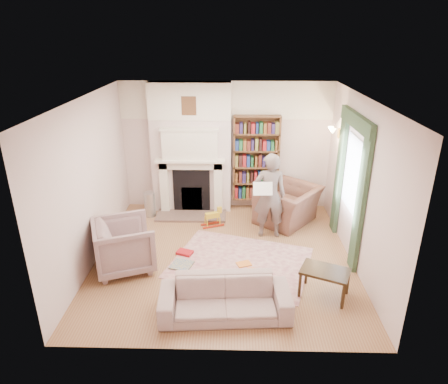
{
  "coord_description": "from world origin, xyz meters",
  "views": [
    {
      "loc": [
        0.16,
        -6.18,
        3.8
      ],
      "look_at": [
        0.0,
        0.25,
        1.15
      ],
      "focal_mm": 32.0,
      "sensor_mm": 36.0,
      "label": 1
    }
  ],
  "objects_px": {
    "armchair_reading": "(288,205)",
    "bookcase": "(256,159)",
    "man_reading": "(270,196)",
    "coffee_table": "(324,283)",
    "sofa": "(225,298)",
    "rocking_horse": "(212,217)",
    "paraffin_heater": "(150,204)",
    "armchair_left": "(124,245)"
  },
  "relations": [
    {
      "from": "armchair_left",
      "to": "paraffin_heater",
      "type": "bearing_deg",
      "value": -21.99
    },
    {
      "from": "rocking_horse",
      "to": "bookcase",
      "type": "bearing_deg",
      "value": 23.47
    },
    {
      "from": "armchair_reading",
      "to": "man_reading",
      "type": "xyz_separation_m",
      "value": [
        -0.45,
        -0.6,
        0.46
      ]
    },
    {
      "from": "armchair_left",
      "to": "coffee_table",
      "type": "height_order",
      "value": "armchair_left"
    },
    {
      "from": "man_reading",
      "to": "paraffin_heater",
      "type": "height_order",
      "value": "man_reading"
    },
    {
      "from": "sofa",
      "to": "coffee_table",
      "type": "height_order",
      "value": "sofa"
    },
    {
      "from": "sofa",
      "to": "paraffin_heater",
      "type": "bearing_deg",
      "value": 114.04
    },
    {
      "from": "armchair_left",
      "to": "paraffin_heater",
      "type": "xyz_separation_m",
      "value": [
        0.02,
        2.03,
        -0.16
      ]
    },
    {
      "from": "man_reading",
      "to": "rocking_horse",
      "type": "relative_size",
      "value": 3.69
    },
    {
      "from": "paraffin_heater",
      "to": "armchair_reading",
      "type": "bearing_deg",
      "value": -4.12
    },
    {
      "from": "sofa",
      "to": "rocking_horse",
      "type": "distance_m",
      "value": 2.76
    },
    {
      "from": "sofa",
      "to": "man_reading",
      "type": "xyz_separation_m",
      "value": [
        0.8,
        2.38,
        0.58
      ]
    },
    {
      "from": "man_reading",
      "to": "paraffin_heater",
      "type": "distance_m",
      "value": 2.68
    },
    {
      "from": "sofa",
      "to": "coffee_table",
      "type": "distance_m",
      "value": 1.56
    },
    {
      "from": "man_reading",
      "to": "paraffin_heater",
      "type": "relative_size",
      "value": 3.07
    },
    {
      "from": "bookcase",
      "to": "armchair_reading",
      "type": "relative_size",
      "value": 1.55
    },
    {
      "from": "bookcase",
      "to": "paraffin_heater",
      "type": "bearing_deg",
      "value": -168.02
    },
    {
      "from": "bookcase",
      "to": "sofa",
      "type": "height_order",
      "value": "bookcase"
    },
    {
      "from": "armchair_reading",
      "to": "bookcase",
      "type": "bearing_deg",
      "value": -98.04
    },
    {
      "from": "bookcase",
      "to": "armchair_reading",
      "type": "xyz_separation_m",
      "value": [
        0.65,
        -0.7,
        -0.79
      ]
    },
    {
      "from": "armchair_left",
      "to": "bookcase",
      "type": "bearing_deg",
      "value": -63.94
    },
    {
      "from": "sofa",
      "to": "rocking_horse",
      "type": "xyz_separation_m",
      "value": [
        -0.32,
        2.74,
        -0.07
      ]
    },
    {
      "from": "armchair_left",
      "to": "paraffin_heater",
      "type": "distance_m",
      "value": 2.04
    },
    {
      "from": "bookcase",
      "to": "paraffin_heater",
      "type": "xyz_separation_m",
      "value": [
        -2.29,
        -0.49,
        -0.9
      ]
    },
    {
      "from": "armchair_reading",
      "to": "coffee_table",
      "type": "relative_size",
      "value": 1.71
    },
    {
      "from": "armchair_reading",
      "to": "coffee_table",
      "type": "distance_m",
      "value": 2.52
    },
    {
      "from": "man_reading",
      "to": "coffee_table",
      "type": "relative_size",
      "value": 2.42
    },
    {
      "from": "sofa",
      "to": "man_reading",
      "type": "distance_m",
      "value": 2.57
    },
    {
      "from": "armchair_left",
      "to": "sofa",
      "type": "bearing_deg",
      "value": -145.43
    },
    {
      "from": "bookcase",
      "to": "coffee_table",
      "type": "relative_size",
      "value": 2.64
    },
    {
      "from": "armchair_reading",
      "to": "sofa",
      "type": "distance_m",
      "value": 3.23
    },
    {
      "from": "bookcase",
      "to": "armchair_reading",
      "type": "distance_m",
      "value": 1.24
    },
    {
      "from": "rocking_horse",
      "to": "armchair_reading",
      "type": "bearing_deg",
      "value": -13.65
    },
    {
      "from": "bookcase",
      "to": "armchair_left",
      "type": "bearing_deg",
      "value": -132.53
    },
    {
      "from": "coffee_table",
      "to": "man_reading",
      "type": "bearing_deg",
      "value": 133.9
    },
    {
      "from": "paraffin_heater",
      "to": "rocking_horse",
      "type": "relative_size",
      "value": 1.2
    },
    {
      "from": "sofa",
      "to": "armchair_reading",
      "type": "bearing_deg",
      "value": 63.33
    },
    {
      "from": "armchair_reading",
      "to": "paraffin_heater",
      "type": "distance_m",
      "value": 2.95
    },
    {
      "from": "sofa",
      "to": "coffee_table",
      "type": "bearing_deg",
      "value": 13.59
    },
    {
      "from": "paraffin_heater",
      "to": "man_reading",
      "type": "bearing_deg",
      "value": -18.05
    },
    {
      "from": "armchair_left",
      "to": "armchair_reading",
      "type": "bearing_deg",
      "value": -79.86
    },
    {
      "from": "armchair_left",
      "to": "man_reading",
      "type": "relative_size",
      "value": 0.56
    }
  ]
}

